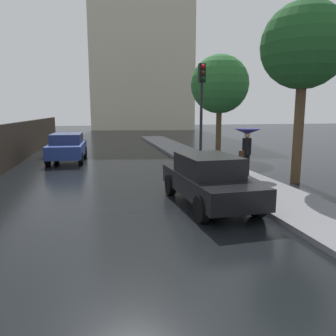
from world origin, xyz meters
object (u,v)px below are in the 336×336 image
Objects in this scene: pedestrian_with_umbrella_near at (247,138)px; street_tree_mid at (304,47)px; car_blue_mid_road at (67,147)px; car_black_far_ahead at (209,179)px; street_tree_near at (220,85)px; traffic_light at (202,98)px.

street_tree_mid reaches higher than pedestrian_with_umbrella_near.
car_blue_mid_road is 10.61m from car_black_far_ahead.
street_tree_near is at bearing -117.99° from pedestrian_with_umbrella_near.
pedestrian_with_umbrella_near is 0.31× the size of street_tree_near.
pedestrian_with_umbrella_near is at bearing 147.01° from street_tree_mid.
car_black_far_ahead is 0.73× the size of street_tree_near.
traffic_light is 5.94m from street_tree_near.
street_tree_near reaches higher than traffic_light.
car_blue_mid_road is 2.23× the size of pedestrian_with_umbrella_near.
street_tree_near is (8.67, 0.38, 3.41)m from car_blue_mid_road.
car_black_far_ahead is 0.97× the size of traffic_light.
car_blue_mid_road is 8.03m from traffic_light.
street_tree_mid is at bearing -40.65° from traffic_light.
traffic_light is at bearing 142.96° from car_blue_mid_road.
car_black_far_ahead is 4.21m from pedestrian_with_umbrella_near.
traffic_light reaches higher than car_black_far_ahead.
pedestrian_with_umbrella_near is 0.42× the size of traffic_light.
car_blue_mid_road is at bearing 112.98° from car_black_far_ahead.
street_tree_mid is (0.23, -7.73, 0.72)m from street_tree_near.
traffic_light is at bearing 139.35° from street_tree_mid.
street_tree_mid is (4.18, 2.16, 4.16)m from car_black_far_ahead.
street_tree_near is 7.76m from street_tree_mid.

